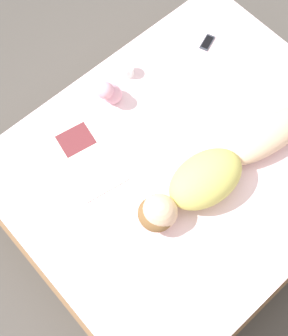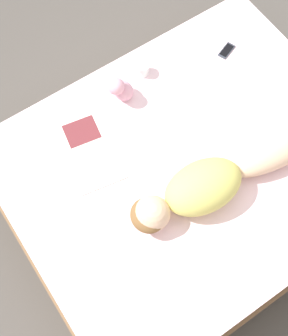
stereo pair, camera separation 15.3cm
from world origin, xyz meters
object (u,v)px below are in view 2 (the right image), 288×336
Objects in this scene: coffee_mug at (142,69)px; person at (219,179)px; cell_phone at (227,51)px; open_magazine at (89,149)px.

person is at bearing 174.77° from coffee_mug.
coffee_mug reaches higher than cell_phone.
open_magazine is at bearing 74.91° from cell_phone.
coffee_mug is (0.29, -0.59, 0.04)m from open_magazine.
person is 0.82m from open_magazine.
coffee_mug is at bearing -53.57° from open_magazine.
open_magazine is (0.63, 0.50, -0.10)m from person.
person is 9.06× the size of cell_phone.
cell_phone is at bearing -35.74° from person.
cell_phone is (-0.18, -0.58, -0.04)m from coffee_mug.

